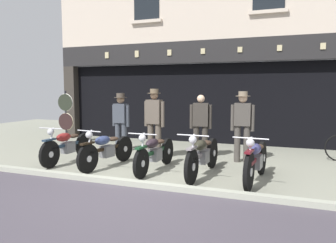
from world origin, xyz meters
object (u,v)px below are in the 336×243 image
(motorcycle_left, at_px, (67,145))
(assistant_far_right, at_px, (242,123))
(salesman_right, at_px, (201,124))
(shopkeeper_center, at_px, (154,120))
(advert_board_near, at_px, (273,87))
(motorcycle_center, at_px, (155,152))
(motorcycle_center_right, at_px, (203,155))
(salesman_left, at_px, (121,119))
(tyre_sign_pole, at_px, (66,113))
(motorcycle_right, at_px, (256,159))
(motorcycle_center_left, at_px, (107,149))

(motorcycle_left, bearing_deg, assistant_far_right, -159.16)
(motorcycle_left, distance_m, salesman_right, 3.33)
(shopkeeper_center, xyz_separation_m, advert_board_near, (2.66, 3.03, 0.83))
(salesman_right, bearing_deg, motorcycle_center, 60.88)
(shopkeeper_center, bearing_deg, motorcycle_center_right, 149.41)
(salesman_left, bearing_deg, salesman_right, -178.35)
(salesman_left, xyz_separation_m, tyre_sign_pole, (-2.27, 0.47, 0.08))
(assistant_far_right, distance_m, tyre_sign_pole, 5.75)
(salesman_left, height_order, tyre_sign_pole, tyre_sign_pole)
(salesman_left, bearing_deg, assistant_far_right, -178.33)
(salesman_right, bearing_deg, motorcycle_right, 123.02)
(assistant_far_right, bearing_deg, motorcycle_center, 39.96)
(motorcycle_right, xyz_separation_m, tyre_sign_pole, (-6.21, 2.33, 0.57))
(motorcycle_center_right, height_order, tyre_sign_pole, tyre_sign_pole)
(tyre_sign_pole, relative_size, advert_board_near, 1.93)
(shopkeeper_center, height_order, advert_board_near, advert_board_near)
(motorcycle_center_left, height_order, motorcycle_right, motorcycle_right)
(motorcycle_center_right, relative_size, tyre_sign_pole, 1.23)
(motorcycle_center_left, distance_m, salesman_right, 2.46)
(shopkeeper_center, distance_m, assistant_far_right, 2.17)
(motorcycle_left, distance_m, salesman_left, 1.89)
(motorcycle_center, distance_m, assistant_far_right, 2.31)
(motorcycle_center_left, xyz_separation_m, advert_board_near, (3.33, 4.22, 1.40))
(tyre_sign_pole, bearing_deg, salesman_right, -7.73)
(motorcycle_center_left, height_order, motorcycle_center_right, motorcycle_center_right)
(salesman_right, xyz_separation_m, assistant_far_right, (1.05, -0.07, 0.06))
(motorcycle_center_left, xyz_separation_m, motorcycle_center_right, (2.23, 0.07, 0.02))
(motorcycle_right, xyz_separation_m, salesman_right, (-1.55, 1.70, 0.46))
(assistant_far_right, height_order, tyre_sign_pole, assistant_far_right)
(motorcycle_right, distance_m, salesman_right, 2.35)
(motorcycle_center_left, height_order, salesman_right, salesman_right)
(shopkeeper_center, distance_m, salesman_right, 1.18)
(motorcycle_right, bearing_deg, advert_board_near, -85.86)
(motorcycle_center, xyz_separation_m, shopkeeper_center, (-0.50, 1.13, 0.58))
(motorcycle_center_right, distance_m, advert_board_near, 4.51)
(assistant_far_right, bearing_deg, motorcycle_center_right, 66.21)
(shopkeeper_center, bearing_deg, salesman_right, -150.86)
(assistant_far_right, bearing_deg, advert_board_near, -104.89)
(shopkeeper_center, height_order, assistant_far_right, shopkeeper_center)
(salesman_right, distance_m, tyre_sign_pole, 4.70)
(shopkeeper_center, bearing_deg, advert_board_near, -126.09)
(motorcycle_right, xyz_separation_m, advert_board_near, (0.04, 4.25, 1.38))
(tyre_sign_pole, bearing_deg, motorcycle_left, -51.40)
(motorcycle_right, relative_size, assistant_far_right, 1.16)
(shopkeeper_center, bearing_deg, motorcycle_left, 36.96)
(motorcycle_right, distance_m, salesman_left, 4.38)
(motorcycle_right, height_order, salesman_right, salesman_right)
(motorcycle_center_left, bearing_deg, salesman_right, -129.67)
(motorcycle_center_left, relative_size, motorcycle_right, 0.97)
(motorcycle_right, bearing_deg, tyre_sign_pole, -16.00)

